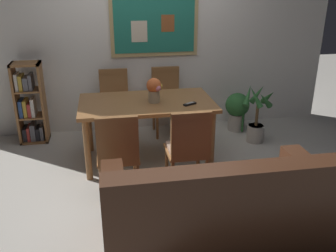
{
  "coord_description": "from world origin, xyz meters",
  "views": [
    {
      "loc": [
        -0.6,
        -3.62,
        2.05
      ],
      "look_at": [
        0.0,
        -0.2,
        0.65
      ],
      "focal_mm": 39.59,
      "sensor_mm": 36.0,
      "label": 1
    }
  ],
  "objects_px": {
    "potted_palm": "(257,118)",
    "dining_chair_far_left": "(115,98)",
    "dining_chair_near_left": "(118,151)",
    "dining_chair_far_right": "(167,95)",
    "dining_table": "(147,109)",
    "dining_chair_near_right": "(188,145)",
    "tv_remote": "(190,104)",
    "leather_couch": "(218,211)",
    "potted_ivy": "(237,109)",
    "bookshelf": "(30,106)",
    "flower_vase": "(154,89)"
  },
  "relations": [
    {
      "from": "dining_chair_far_left",
      "to": "leather_couch",
      "type": "bearing_deg",
      "value": -73.89
    },
    {
      "from": "dining_table",
      "to": "dining_chair_far_right",
      "type": "relative_size",
      "value": 1.67
    },
    {
      "from": "dining_chair_far_right",
      "to": "tv_remote",
      "type": "bearing_deg",
      "value": -85.42
    },
    {
      "from": "dining_chair_near_right",
      "to": "leather_couch",
      "type": "relative_size",
      "value": 0.51
    },
    {
      "from": "leather_couch",
      "to": "potted_palm",
      "type": "bearing_deg",
      "value": 59.58
    },
    {
      "from": "dining_chair_far_left",
      "to": "tv_remote",
      "type": "height_order",
      "value": "dining_chair_far_left"
    },
    {
      "from": "dining_chair_far_right",
      "to": "bookshelf",
      "type": "height_order",
      "value": "bookshelf"
    },
    {
      "from": "dining_chair_near_right",
      "to": "tv_remote",
      "type": "relative_size",
      "value": 5.74
    },
    {
      "from": "dining_chair_far_right",
      "to": "leather_couch",
      "type": "xyz_separation_m",
      "value": [
        -0.01,
        -2.45,
        -0.22
      ]
    },
    {
      "from": "dining_chair_near_left",
      "to": "leather_couch",
      "type": "relative_size",
      "value": 0.51
    },
    {
      "from": "dining_chair_far_left",
      "to": "potted_palm",
      "type": "relative_size",
      "value": 1.17
    },
    {
      "from": "leather_couch",
      "to": "potted_ivy",
      "type": "xyz_separation_m",
      "value": [
        1.0,
        2.33,
        -0.01
      ]
    },
    {
      "from": "dining_chair_near_left",
      "to": "dining_chair_near_right",
      "type": "relative_size",
      "value": 1.0
    },
    {
      "from": "bookshelf",
      "to": "potted_palm",
      "type": "xyz_separation_m",
      "value": [
        2.91,
        -0.53,
        -0.15
      ]
    },
    {
      "from": "tv_remote",
      "to": "leather_couch",
      "type": "bearing_deg",
      "value": -93.65
    },
    {
      "from": "bookshelf",
      "to": "tv_remote",
      "type": "xyz_separation_m",
      "value": [
        1.89,
        -1.02,
        0.26
      ]
    },
    {
      "from": "dining_table",
      "to": "dining_chair_far_left",
      "type": "relative_size",
      "value": 1.67
    },
    {
      "from": "dining_chair_near_left",
      "to": "potted_palm",
      "type": "bearing_deg",
      "value": 30.74
    },
    {
      "from": "dining_chair_near_right",
      "to": "potted_palm",
      "type": "height_order",
      "value": "dining_chair_near_right"
    },
    {
      "from": "dining_chair_near_left",
      "to": "potted_ivy",
      "type": "xyz_separation_m",
      "value": [
        1.75,
        1.53,
        -0.23
      ]
    },
    {
      "from": "potted_ivy",
      "to": "dining_chair_near_right",
      "type": "bearing_deg",
      "value": -124.81
    },
    {
      "from": "dining_chair_far_right",
      "to": "leather_couch",
      "type": "relative_size",
      "value": 0.51
    },
    {
      "from": "potted_palm",
      "to": "dining_chair_far_right",
      "type": "bearing_deg",
      "value": 153.67
    },
    {
      "from": "dining_chair_near_right",
      "to": "leather_couch",
      "type": "distance_m",
      "value": 0.83
    },
    {
      "from": "dining_chair_near_right",
      "to": "leather_couch",
      "type": "height_order",
      "value": "dining_chair_near_right"
    },
    {
      "from": "dining_table",
      "to": "dining_chair_near_left",
      "type": "bearing_deg",
      "value": -114.46
    },
    {
      "from": "dining_chair_far_right",
      "to": "dining_chair_near_right",
      "type": "bearing_deg",
      "value": -92.5
    },
    {
      "from": "dining_chair_far_right",
      "to": "potted_ivy",
      "type": "height_order",
      "value": "dining_chair_far_right"
    },
    {
      "from": "dining_chair_near_right",
      "to": "bookshelf",
      "type": "height_order",
      "value": "bookshelf"
    },
    {
      "from": "dining_chair_near_left",
      "to": "potted_ivy",
      "type": "relative_size",
      "value": 1.58
    },
    {
      "from": "dining_chair_far_right",
      "to": "potted_palm",
      "type": "distance_m",
      "value": 1.25
    },
    {
      "from": "dining_chair_far_left",
      "to": "potted_ivy",
      "type": "distance_m",
      "value": 1.73
    },
    {
      "from": "tv_remote",
      "to": "flower_vase",
      "type": "bearing_deg",
      "value": 155.72
    },
    {
      "from": "dining_table",
      "to": "leather_couch",
      "type": "relative_size",
      "value": 0.85
    },
    {
      "from": "dining_chair_far_left",
      "to": "bookshelf",
      "type": "height_order",
      "value": "bookshelf"
    },
    {
      "from": "dining_chair_near_left",
      "to": "dining_chair_far_right",
      "type": "height_order",
      "value": "same"
    },
    {
      "from": "bookshelf",
      "to": "potted_ivy",
      "type": "xyz_separation_m",
      "value": [
        2.8,
        -0.1,
        -0.18
      ]
    },
    {
      "from": "dining_chair_far_left",
      "to": "potted_ivy",
      "type": "xyz_separation_m",
      "value": [
        1.71,
        -0.11,
        -0.23
      ]
    },
    {
      "from": "tv_remote",
      "to": "dining_chair_far_right",
      "type": "bearing_deg",
      "value": 94.58
    },
    {
      "from": "bookshelf",
      "to": "dining_chair_far_left",
      "type": "bearing_deg",
      "value": 0.43
    },
    {
      "from": "dining_chair_far_left",
      "to": "potted_ivy",
      "type": "relative_size",
      "value": 1.58
    },
    {
      "from": "potted_palm",
      "to": "dining_chair_far_left",
      "type": "bearing_deg",
      "value": 163.47
    },
    {
      "from": "dining_chair_near_right",
      "to": "tv_remote",
      "type": "height_order",
      "value": "dining_chair_near_right"
    },
    {
      "from": "dining_chair_far_left",
      "to": "bookshelf",
      "type": "distance_m",
      "value": 1.1
    },
    {
      "from": "dining_chair_far_left",
      "to": "dining_chair_near_right",
      "type": "relative_size",
      "value": 1.0
    },
    {
      "from": "dining_chair_near_left",
      "to": "dining_chair_far_right",
      "type": "relative_size",
      "value": 1.0
    },
    {
      "from": "dining_table",
      "to": "potted_ivy",
      "type": "relative_size",
      "value": 2.65
    },
    {
      "from": "dining_chair_near_left",
      "to": "tv_remote",
      "type": "relative_size",
      "value": 5.74
    },
    {
      "from": "dining_chair_far_right",
      "to": "potted_ivy",
      "type": "distance_m",
      "value": 1.03
    },
    {
      "from": "dining_table",
      "to": "bookshelf",
      "type": "bearing_deg",
      "value": 150.53
    }
  ]
}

